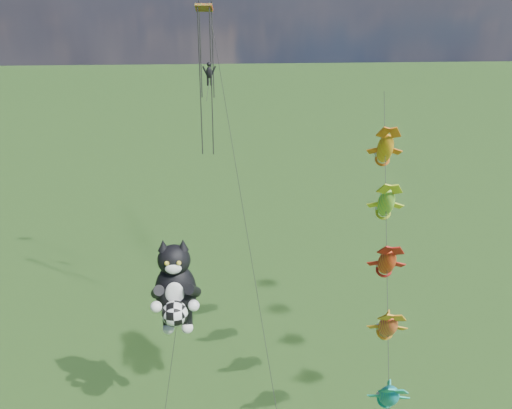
{
  "coord_description": "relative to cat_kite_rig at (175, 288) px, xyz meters",
  "views": [
    {
      "loc": [
        8.48,
        -24.54,
        22.83
      ],
      "look_at": [
        10.62,
        7.74,
        10.18
      ],
      "focal_mm": 40.0,
      "sensor_mm": 36.0,
      "label": 1
    }
  ],
  "objects": [
    {
      "name": "cat_kite_rig",
      "position": [
        0.0,
        0.0,
        0.0
      ],
      "size": [
        2.67,
        4.18,
        10.84
      ],
      "rotation": [
        0.0,
        0.0,
        -0.35
      ],
      "color": "brown",
      "rests_on": "ground"
    },
    {
      "name": "fish_windsock_rig",
      "position": [
        10.78,
        -0.62,
        1.41
      ],
      "size": [
        3.06,
        15.75,
        17.0
      ],
      "rotation": [
        0.0,
        0.0,
        0.15
      ],
      "color": "brown",
      "rests_on": "ground"
    },
    {
      "name": "parafoil_rig",
      "position": [
        1.99,
        10.19,
        10.3
      ],
      "size": [
        4.39,
        17.16,
        24.7
      ],
      "rotation": [
        0.0,
        0.0,
        0.3
      ],
      "color": "brown",
      "rests_on": "ground"
    }
  ]
}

